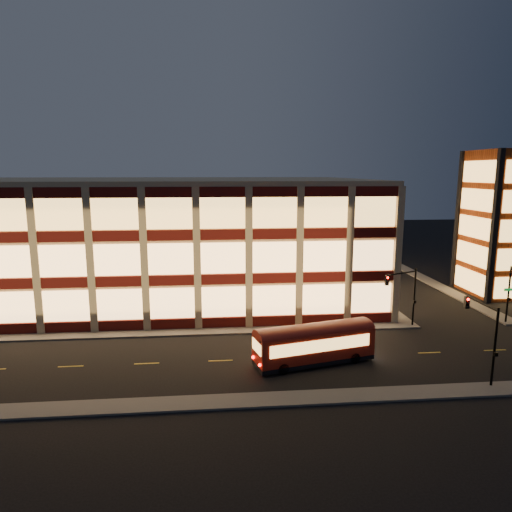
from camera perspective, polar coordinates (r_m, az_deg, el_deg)
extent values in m
plane|color=black|center=(44.50, -9.84, -9.90)|extent=(200.00, 200.00, 0.00)
cube|color=#514F4C|center=(45.75, -13.54, -9.37)|extent=(54.00, 2.00, 0.15)
cube|color=#514F4C|center=(63.59, 12.58, -3.68)|extent=(2.00, 30.00, 0.15)
cube|color=#514F4C|center=(67.76, 21.48, -3.30)|extent=(2.00, 30.00, 0.15)
cube|color=#514F4C|center=(32.64, -11.64, -17.73)|extent=(100.00, 2.00, 0.15)
cube|color=tan|center=(59.56, -11.70, 2.19)|extent=(50.00, 30.00, 14.00)
cube|color=tan|center=(58.97, -11.97, 9.18)|extent=(50.40, 30.40, 0.50)
cube|color=#470C0A|center=(46.38, -13.42, -8.33)|extent=(50.10, 0.25, 1.00)
cube|color=#FFB96B|center=(45.77, -13.53, -5.83)|extent=(49.00, 0.20, 3.00)
cube|color=#470C0A|center=(63.19, 11.84, -3.21)|extent=(0.25, 30.10, 1.00)
cube|color=#FFB96B|center=(62.73, 11.89, -1.34)|extent=(0.20, 29.00, 3.00)
cube|color=#470C0A|center=(45.17, -13.66, -3.04)|extent=(50.10, 0.25, 1.00)
cube|color=#FFB96B|center=(44.76, -13.77, -0.42)|extent=(49.00, 0.20, 3.00)
cube|color=#470C0A|center=(62.31, 11.99, 0.73)|extent=(0.25, 30.10, 1.00)
cube|color=#FFB96B|center=(61.99, 12.04, 2.64)|extent=(0.20, 29.00, 3.00)
cube|color=#470C0A|center=(44.37, -13.91, 2.50)|extent=(50.10, 0.25, 1.00)
cube|color=#FFB96B|center=(44.16, -14.02, 5.20)|extent=(49.00, 0.20, 3.00)
cube|color=#470C0A|center=(61.73, 12.14, 4.75)|extent=(0.25, 30.10, 1.00)
cube|color=#FFB96B|center=(61.55, 12.20, 6.70)|extent=(0.20, 29.00, 3.00)
cube|color=#8C3814|center=(65.09, 28.71, 3.58)|extent=(8.00, 8.00, 18.00)
cube|color=black|center=(59.57, 27.65, 3.15)|extent=(0.60, 0.60, 18.00)
cube|color=black|center=(66.38, 23.93, 4.09)|extent=(0.60, 0.60, 18.00)
cube|color=#EFAD53|center=(64.04, 25.12, -2.76)|extent=(0.16, 6.60, 2.60)
cube|color=#EFAD53|center=(63.40, 25.35, 0.24)|extent=(0.16, 6.60, 2.60)
cube|color=#EFAD53|center=(62.94, 25.60, 3.28)|extent=(0.16, 6.60, 2.60)
cube|color=#EFAD53|center=(62.66, 25.84, 6.37)|extent=(0.16, 6.60, 2.60)
cube|color=#EFAD53|center=(62.57, 26.10, 9.47)|extent=(0.16, 6.60, 2.60)
cylinder|color=black|center=(48.44, 19.15, -4.92)|extent=(0.18, 0.18, 6.00)
cylinder|color=black|center=(46.44, 17.76, -2.05)|extent=(3.56, 1.63, 0.14)
cube|color=black|center=(45.22, 16.05, -2.94)|extent=(0.32, 0.32, 0.95)
sphere|color=#FF0C05|center=(44.99, 16.15, -2.62)|extent=(0.20, 0.20, 0.20)
cube|color=black|center=(48.37, 19.22, -5.43)|extent=(0.25, 0.18, 0.28)
cylinder|color=black|center=(53.33, 29.01, -4.28)|extent=(0.18, 0.18, 6.00)
cube|color=black|center=(53.27, 29.09, -4.75)|extent=(0.25, 0.18, 0.28)
cube|color=#0C7226|center=(53.07, 29.15, -3.69)|extent=(1.20, 0.06, 0.28)
cylinder|color=black|center=(37.36, 27.67, -10.13)|extent=(0.18, 0.18, 6.00)
cylinder|color=black|center=(38.16, 26.39, -5.34)|extent=(0.14, 4.00, 0.14)
cube|color=black|center=(39.93, 24.84, -5.29)|extent=(0.32, 0.32, 0.95)
sphere|color=#FF0C05|center=(39.71, 25.00, -4.94)|extent=(0.20, 0.20, 0.20)
cube|color=black|center=(37.34, 27.78, -10.81)|extent=(0.25, 0.18, 0.28)
cube|color=#961608|center=(37.89, 7.28, -10.83)|extent=(10.13, 4.72, 2.26)
cube|color=black|center=(38.39, 7.23, -12.67)|extent=(10.13, 4.72, 0.34)
cylinder|color=black|center=(36.25, 3.42, -13.89)|extent=(0.93, 0.50, 0.88)
cylinder|color=black|center=(38.08, 2.14, -12.63)|extent=(0.93, 0.50, 0.88)
cylinder|color=black|center=(38.91, 12.21, -12.35)|extent=(0.93, 0.50, 0.88)
cylinder|color=black|center=(40.62, 10.61, -11.28)|extent=(0.93, 0.50, 0.88)
cube|color=#EFAD53|center=(36.74, 8.18, -11.05)|extent=(8.41, 2.11, 0.98)
cube|color=#EFAD53|center=(38.84, 6.46, -9.80)|extent=(8.41, 2.11, 0.98)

